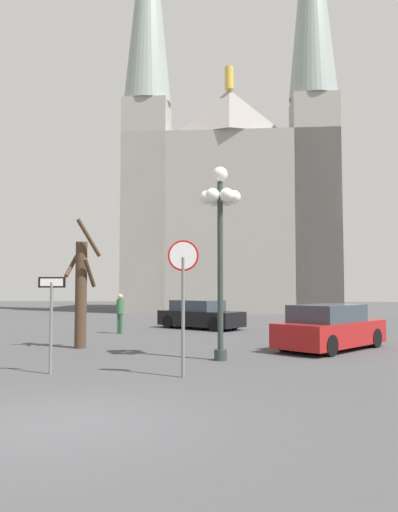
{
  "coord_description": "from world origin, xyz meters",
  "views": [
    {
      "loc": [
        2.72,
        -7.24,
        2.05
      ],
      "look_at": [
        0.54,
        18.06,
        3.64
      ],
      "focal_mm": 34.3,
      "sensor_mm": 36.0,
      "label": 1
    }
  ],
  "objects_px": {
    "stop_sign": "(183,282)",
    "one_way_arrow_sign": "(51,312)",
    "street_lamp": "(220,219)",
    "bare_tree": "(81,291)",
    "parked_car_far_black": "(200,315)",
    "parked_car_near_red": "(330,328)",
    "pedestrian_walking": "(120,309)",
    "cathedral": "(230,195)"
  },
  "relations": [
    {
      "from": "street_lamp",
      "to": "pedestrian_walking",
      "type": "xyz_separation_m",
      "value": [
        -4.7,
        7.36,
        -2.92
      ]
    },
    {
      "from": "one_way_arrow_sign",
      "to": "stop_sign",
      "type": "bearing_deg",
      "value": -2.96
    },
    {
      "from": "parked_car_near_red",
      "to": "one_way_arrow_sign",
      "type": "bearing_deg",
      "value": -145.36
    },
    {
      "from": "bare_tree",
      "to": "parked_car_far_black",
      "type": "height_order",
      "value": "bare_tree"
    },
    {
      "from": "parked_car_far_black",
      "to": "pedestrian_walking",
      "type": "height_order",
      "value": "pedestrian_walking"
    },
    {
      "from": "pedestrian_walking",
      "to": "cathedral",
      "type": "bearing_deg",
      "value": 78.22
    },
    {
      "from": "one_way_arrow_sign",
      "to": "parked_car_far_black",
      "type": "relative_size",
      "value": 0.51
    },
    {
      "from": "street_lamp",
      "to": "parked_car_near_red",
      "type": "distance_m",
      "value": 5.45
    },
    {
      "from": "parked_car_far_black",
      "to": "cathedral",
      "type": "bearing_deg",
      "value": 86.52
    },
    {
      "from": "parked_car_near_red",
      "to": "parked_car_far_black",
      "type": "height_order",
      "value": "parked_car_near_red"
    },
    {
      "from": "one_way_arrow_sign",
      "to": "street_lamp",
      "type": "bearing_deg",
      "value": 32.39
    },
    {
      "from": "cathedral",
      "to": "pedestrian_walking",
      "type": "distance_m",
      "value": 23.28
    },
    {
      "from": "bare_tree",
      "to": "parked_car_near_red",
      "type": "height_order",
      "value": "bare_tree"
    },
    {
      "from": "stop_sign",
      "to": "street_lamp",
      "type": "xyz_separation_m",
      "value": [
        0.74,
        2.64,
        1.83
      ]
    },
    {
      "from": "one_way_arrow_sign",
      "to": "street_lamp",
      "type": "height_order",
      "value": "street_lamp"
    },
    {
      "from": "pedestrian_walking",
      "to": "parked_car_near_red",
      "type": "bearing_deg",
      "value": -30.13
    },
    {
      "from": "parked_car_far_black",
      "to": "bare_tree",
      "type": "bearing_deg",
      "value": -113.07
    },
    {
      "from": "bare_tree",
      "to": "parked_car_far_black",
      "type": "relative_size",
      "value": 0.96
    },
    {
      "from": "stop_sign",
      "to": "pedestrian_walking",
      "type": "xyz_separation_m",
      "value": [
        -3.97,
        10.0,
        -1.09
      ]
    },
    {
      "from": "street_lamp",
      "to": "parked_car_near_red",
      "type": "relative_size",
      "value": 1.21
    },
    {
      "from": "cathedral",
      "to": "street_lamp",
      "type": "bearing_deg",
      "value": -89.36
    },
    {
      "from": "bare_tree",
      "to": "pedestrian_walking",
      "type": "relative_size",
      "value": 2.48
    },
    {
      "from": "one_way_arrow_sign",
      "to": "parked_car_near_red",
      "type": "bearing_deg",
      "value": 34.64
    },
    {
      "from": "street_lamp",
      "to": "pedestrian_walking",
      "type": "height_order",
      "value": "street_lamp"
    },
    {
      "from": "cathedral",
      "to": "street_lamp",
      "type": "height_order",
      "value": "cathedral"
    },
    {
      "from": "cathedral",
      "to": "bare_tree",
      "type": "relative_size",
      "value": 8.77
    },
    {
      "from": "one_way_arrow_sign",
      "to": "street_lamp",
      "type": "xyz_separation_m",
      "value": [
        3.9,
        2.47,
        2.52
      ]
    },
    {
      "from": "parked_car_far_black",
      "to": "parked_car_near_red",
      "type": "bearing_deg",
      "value": -56.85
    },
    {
      "from": "bare_tree",
      "to": "parked_car_near_red",
      "type": "bearing_deg",
      "value": 2.32
    },
    {
      "from": "one_way_arrow_sign",
      "to": "bare_tree",
      "type": "relative_size",
      "value": 0.53
    },
    {
      "from": "stop_sign",
      "to": "parked_car_far_black",
      "type": "relative_size",
      "value": 0.7
    },
    {
      "from": "street_lamp",
      "to": "bare_tree",
      "type": "bearing_deg",
      "value": 154.38
    },
    {
      "from": "stop_sign",
      "to": "one_way_arrow_sign",
      "type": "distance_m",
      "value": 3.24
    },
    {
      "from": "parked_car_far_black",
      "to": "street_lamp",
      "type": "bearing_deg",
      "value": -81.96
    },
    {
      "from": "street_lamp",
      "to": "parked_car_far_black",
      "type": "distance_m",
      "value": 10.75
    },
    {
      "from": "stop_sign",
      "to": "parked_car_far_black",
      "type": "distance_m",
      "value": 12.87
    },
    {
      "from": "street_lamp",
      "to": "one_way_arrow_sign",
      "type": "bearing_deg",
      "value": -147.61
    },
    {
      "from": "cathedral",
      "to": "one_way_arrow_sign",
      "type": "bearing_deg",
      "value": -96.62
    },
    {
      "from": "street_lamp",
      "to": "bare_tree",
      "type": "relative_size",
      "value": 1.27
    },
    {
      "from": "street_lamp",
      "to": "bare_tree",
      "type": "xyz_separation_m",
      "value": [
        -4.77,
        2.29,
        -2.06
      ]
    },
    {
      "from": "street_lamp",
      "to": "stop_sign",
      "type": "bearing_deg",
      "value": -105.64
    },
    {
      "from": "one_way_arrow_sign",
      "to": "parked_car_far_black",
      "type": "distance_m",
      "value": 12.86
    }
  ]
}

